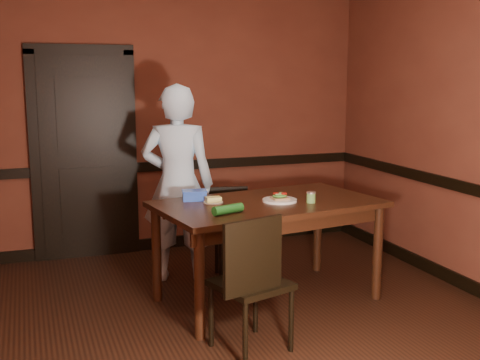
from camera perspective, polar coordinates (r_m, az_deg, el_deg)
floor at (r=4.65m, az=1.50°, el=-13.57°), size 4.00×4.50×0.01m
wall_back at (r=6.43m, az=-5.75°, el=5.40°), size 4.00×0.02×2.70m
wall_front at (r=2.37m, az=21.77°, el=-3.10°), size 4.00×0.02×2.70m
dado_back at (r=6.47m, az=-5.65°, el=1.41°), size 4.00×0.03×0.10m
dado_right at (r=5.40m, az=21.58°, el=-0.94°), size 0.03×4.50×0.10m
baseboard_back at (r=6.64m, az=-5.53°, el=-5.77°), size 4.00×0.03×0.12m
baseboard_right at (r=5.61m, az=21.03°, el=-9.39°), size 0.03×4.50×0.12m
door at (r=6.26m, az=-14.56°, el=2.62°), size 1.05×0.07×2.20m
dining_table at (r=5.01m, az=2.62°, el=-6.74°), size 1.92×1.27×0.84m
chair_far at (r=5.53m, az=-0.35°, el=-5.16°), size 0.45×0.45×0.83m
chair_near at (r=4.11m, az=1.03°, el=-9.59°), size 0.56×0.56×0.96m
person at (r=5.41m, az=-5.93°, el=-0.37°), size 0.76×0.63×1.78m
sandwich_plate at (r=4.90m, az=3.78°, el=-1.81°), size 0.28×0.28×0.07m
sauce_jar at (r=4.87m, az=6.75°, el=-1.63°), size 0.08×0.08×0.09m
cheese_saucer at (r=4.84m, az=-2.55°, el=-1.96°), size 0.16×0.16×0.05m
food_tub at (r=4.95m, az=-4.34°, el=-1.45°), size 0.22×0.17×0.08m
wrapped_veg at (r=4.46m, az=-1.16°, el=-2.79°), size 0.26×0.14×0.07m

